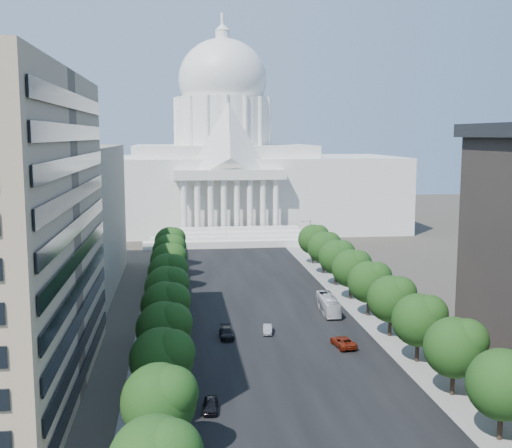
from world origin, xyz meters
name	(u,v)px	position (x,y,z in m)	size (l,w,h in m)	color
road_asphalt	(257,294)	(0.00, 90.00, 0.00)	(30.00, 260.00, 0.01)	black
sidewalk_left	(164,297)	(-19.00, 90.00, 0.00)	(8.00, 260.00, 0.02)	gray
sidewalk_right	(347,291)	(19.00, 90.00, 0.00)	(8.00, 260.00, 0.02)	gray
capitol	(223,171)	(0.00, 184.89, 20.01)	(120.00, 56.00, 73.00)	white
office_block_left_far	(23,219)	(-48.00, 100.00, 15.00)	(38.00, 52.00, 30.00)	gray
tree_l_b	(162,399)	(-17.66, 23.81, 6.45)	(7.79, 7.60, 9.97)	#33261C
tree_l_c	(164,358)	(-17.66, 35.81, 6.45)	(7.79, 7.60, 9.97)	#33261C
tree_l_d	(166,327)	(-17.66, 47.81, 6.45)	(7.79, 7.60, 9.97)	#33261C
tree_l_e	(167,304)	(-17.66, 59.81, 6.45)	(7.79, 7.60, 9.97)	#33261C
tree_l_f	(168,286)	(-17.66, 71.81, 6.45)	(7.79, 7.60, 9.97)	#33261C
tree_l_g	(169,272)	(-17.66, 83.81, 6.45)	(7.79, 7.60, 9.97)	#33261C
tree_l_h	(170,260)	(-17.66, 95.81, 6.45)	(7.79, 7.60, 9.97)	#33261C
tree_l_i	(171,250)	(-17.66, 107.81, 6.45)	(7.79, 7.60, 9.97)	#33261C
tree_l_j	(171,241)	(-17.66, 119.81, 6.45)	(7.79, 7.60, 9.97)	#33261C
tree_r_b	(506,382)	(18.34, 23.81, 6.45)	(7.79, 7.60, 9.97)	#33261C
tree_r_c	(457,346)	(18.34, 35.81, 6.45)	(7.79, 7.60, 9.97)	#33261C
tree_r_d	(421,318)	(18.34, 47.81, 6.45)	(7.79, 7.60, 9.97)	#33261C
tree_r_e	(393,297)	(18.34, 59.81, 6.45)	(7.79, 7.60, 9.97)	#33261C
tree_r_f	(371,281)	(18.34, 71.81, 6.45)	(7.79, 7.60, 9.97)	#33261C
tree_r_g	(353,267)	(18.34, 83.81, 6.45)	(7.79, 7.60, 9.97)	#33261C
tree_r_h	(338,256)	(18.34, 95.81, 6.45)	(7.79, 7.60, 9.97)	#33261C
tree_r_i	(325,246)	(18.34, 107.81, 6.45)	(7.79, 7.60, 9.97)	#33261C
tree_r_j	(314,238)	(18.34, 119.81, 6.45)	(7.79, 7.60, 9.97)	#33261C
streetlight_b	(472,352)	(19.90, 35.00, 5.82)	(2.61, 0.44, 9.00)	gray
streetlight_c	(402,301)	(19.90, 60.00, 5.82)	(2.61, 0.44, 9.00)	gray
streetlight_d	(359,269)	(19.90, 85.00, 5.82)	(2.61, 0.44, 9.00)	gray
streetlight_e	(330,247)	(19.90, 110.00, 5.82)	(2.61, 0.44, 9.00)	gray
streetlight_f	(308,232)	(19.90, 135.00, 5.82)	(2.61, 0.44, 9.00)	gray
car_dark_a	(210,405)	(-12.36, 34.85, 0.75)	(1.76, 4.39, 1.49)	black
car_silver	(268,329)	(-1.50, 63.75, 0.68)	(1.44, 4.13, 1.36)	#9EA0A5
car_red	(343,342)	(9.08, 55.50, 0.81)	(2.67, 5.80, 1.61)	maroon
car_dark_b	(227,333)	(-8.36, 62.24, 0.78)	(2.19, 5.40, 1.57)	black
city_bus	(328,304)	(11.25, 74.66, 1.56)	(2.63, 11.22, 3.13)	silver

